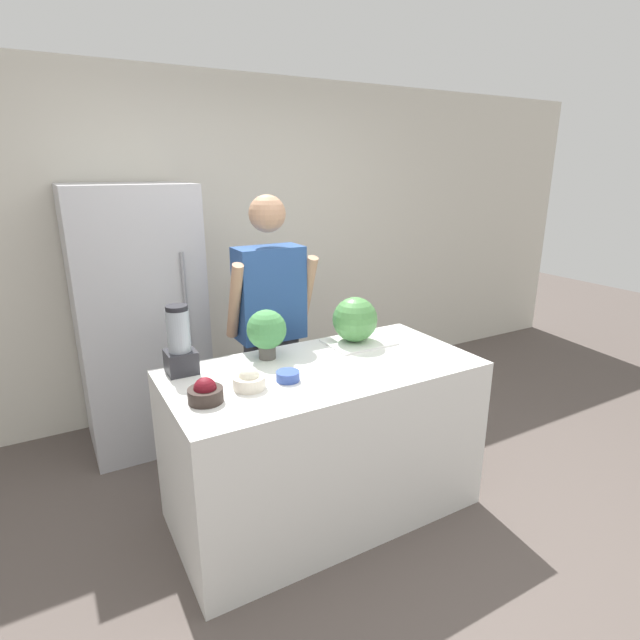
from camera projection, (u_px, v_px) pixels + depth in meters
ground_plane at (363, 553)px, 2.58m from camera, size 14.00×14.00×0.00m
wall_back at (216, 247)px, 3.99m from camera, size 8.00×0.06×2.60m
counter_island at (324, 440)px, 2.79m from camera, size 1.67×0.82×0.89m
refrigerator at (139, 319)px, 3.45m from camera, size 0.80×0.72×1.81m
person at (271, 329)px, 3.25m from camera, size 0.57×0.27×1.76m
cutting_board at (359, 342)px, 3.02m from camera, size 0.39×0.30×0.01m
watermelon at (355, 319)px, 2.98m from camera, size 0.27×0.27×0.27m
bowl_cherries at (205, 392)px, 2.25m from camera, size 0.16×0.16×0.12m
bowl_cream at (249, 380)px, 2.39m from camera, size 0.16×0.16×0.11m
bowl_small_blue at (288, 376)px, 2.48m from camera, size 0.12×0.12×0.05m
blender at (180, 344)px, 2.54m from camera, size 0.15×0.15×0.36m
potted_plant at (267, 331)px, 2.74m from camera, size 0.22×0.22×0.28m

